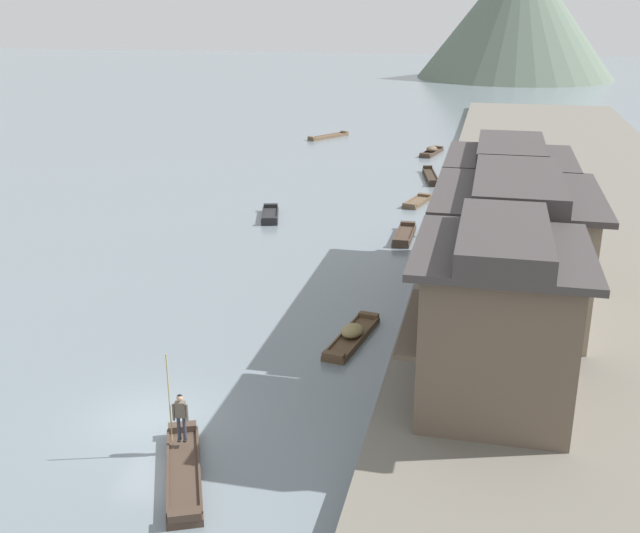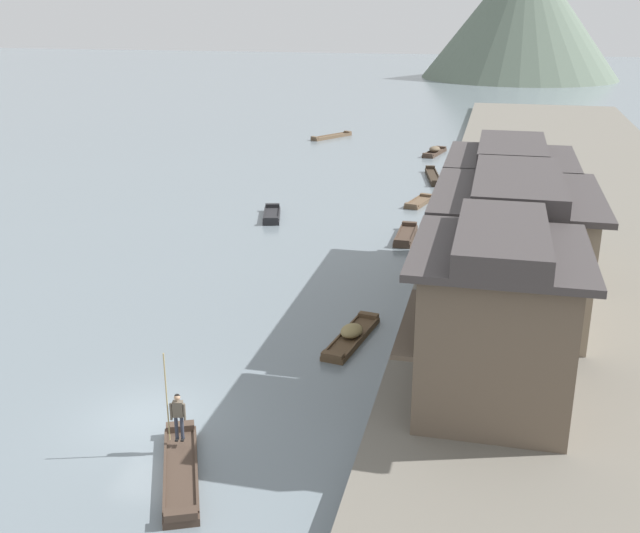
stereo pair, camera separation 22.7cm
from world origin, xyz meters
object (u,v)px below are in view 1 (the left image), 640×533
at_px(boat_midriver_upstream, 352,335).
at_px(house_waterfront_nearest, 497,318).
at_px(boat_foreground_poled, 184,473).
at_px(boat_moored_second, 404,235).
at_px(boat_moored_far, 431,177).
at_px(house_waterfront_second, 512,248).
at_px(boat_midriver_drifting, 328,136).
at_px(boatman_person, 180,412).
at_px(boat_moored_third, 270,215).
at_px(boat_moored_nearest, 432,151).
at_px(mooring_post_dock_mid, 428,255).
at_px(mooring_post_dock_near, 404,335).
at_px(boat_upstream_distant, 417,202).
at_px(mooring_post_dock_far, 439,217).
at_px(house_waterfront_tall, 506,202).

relative_size(boat_midriver_upstream, house_waterfront_nearest, 0.73).
height_order(boat_foreground_poled, house_waterfront_nearest, house_waterfront_nearest).
bearing_deg(boat_midriver_upstream, boat_moored_second, 88.53).
bearing_deg(boat_moored_far, house_waterfront_second, -78.80).
distance_m(boat_midriver_drifting, boat_midriver_upstream, 50.84).
bearing_deg(boatman_person, boat_moored_third, 100.74).
distance_m(boat_moored_nearest, mooring_post_dock_mid, 34.21).
bearing_deg(boat_midriver_upstream, boat_moored_far, 89.05).
xyz_separation_m(boatman_person, boat_midriver_drifting, (-8.10, 58.96, -1.35)).
height_order(boat_foreground_poled, boat_moored_third, boat_moored_third).
xyz_separation_m(boat_foreground_poled, mooring_post_dock_near, (5.49, 9.22, 0.98)).
relative_size(boat_midriver_drifting, boat_upstream_distant, 1.40).
xyz_separation_m(boat_moored_nearest, boat_moored_far, (0.86, -10.76, -0.10)).
bearing_deg(boat_upstream_distant, boat_moored_second, -89.28).
height_order(boat_moored_second, boat_upstream_distant, boat_moored_second).
distance_m(boat_moored_second, boat_moored_far, 16.80).
relative_size(boatman_person, mooring_post_dock_far, 3.37).
relative_size(boatman_person, boat_moored_far, 0.52).
bearing_deg(boat_upstream_distant, boat_moored_far, 88.28).
bearing_deg(boat_moored_nearest, boat_midriver_drifting, 149.56).
relative_size(house_waterfront_second, house_waterfront_tall, 1.13).
bearing_deg(boat_moored_nearest, mooring_post_dock_near, -86.54).
bearing_deg(boat_midriver_drifting, boat_moored_third, -84.71).
height_order(boatman_person, boat_moored_second, boatman_person).
relative_size(boat_moored_far, boat_upstream_distant, 1.61).
bearing_deg(boat_midriver_drifting, boat_moored_far, -54.84).
bearing_deg(boatman_person, boat_moored_nearest, 86.32).
xyz_separation_m(boat_upstream_distant, house_waterfront_second, (6.04, -20.97, 3.61)).
xyz_separation_m(boat_moored_second, house_waterfront_nearest, (5.35, -20.33, 3.59)).
height_order(mooring_post_dock_near, mooring_post_dock_mid, mooring_post_dock_mid).
xyz_separation_m(boat_moored_third, boat_moored_far, (9.38, 14.25, -0.01)).
distance_m(boatman_person, boat_moored_third, 27.73).
relative_size(boat_moored_far, boat_midriver_drifting, 1.15).
distance_m(boat_moored_second, mooring_post_dock_mid, 6.90).
xyz_separation_m(boat_moored_third, mooring_post_dock_near, (11.19, -19.19, 0.96)).
bearing_deg(boat_midriver_upstream, boat_midriver_drifting, 103.41).
bearing_deg(boat_moored_nearest, house_waterfront_nearest, -82.78).
xyz_separation_m(boat_moored_nearest, mooring_post_dock_mid, (2.67, -34.09, 0.91)).
height_order(house_waterfront_nearest, mooring_post_dock_far, house_waterfront_nearest).
bearing_deg(house_waterfront_nearest, boat_midriver_upstream, 138.01).
bearing_deg(boat_upstream_distant, boat_moored_nearest, 91.84).
height_order(mooring_post_dock_mid, mooring_post_dock_far, mooring_post_dock_far).
relative_size(boat_moored_second, boat_upstream_distant, 1.15).
distance_m(boat_foreground_poled, house_waterfront_nearest, 11.07).
xyz_separation_m(boat_midriver_upstream, house_waterfront_nearest, (5.74, -5.16, 3.52)).
xyz_separation_m(boatman_person, mooring_post_dock_mid, (6.03, 18.13, -0.31)).
bearing_deg(mooring_post_dock_far, house_waterfront_tall, -56.05).
height_order(boat_moored_far, house_waterfront_tall, house_waterfront_tall).
relative_size(house_waterfront_nearest, house_waterfront_second, 0.79).
xyz_separation_m(boat_moored_third, boat_midriver_upstream, (8.85, -17.71, 0.06)).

